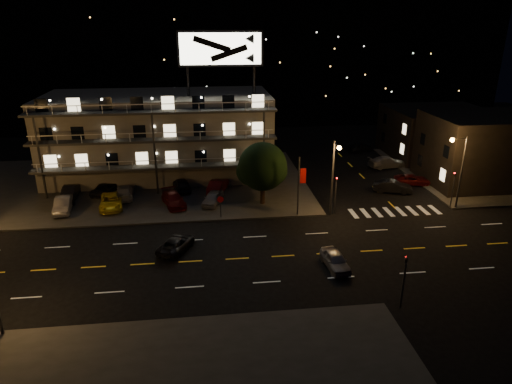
{
  "coord_description": "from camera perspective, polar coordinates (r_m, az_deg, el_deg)",
  "views": [
    {
      "loc": [
        -4.48,
        -34.55,
        19.38
      ],
      "look_at": [
        0.58,
        8.0,
        3.0
      ],
      "focal_mm": 32.0,
      "sensor_mm": 36.0,
      "label": 1
    }
  ],
  "objects": [
    {
      "name": "side_car_0",
      "position": [
        56.31,
        16.71,
        0.66
      ],
      "size": [
        4.72,
        2.87,
        1.47
      ],
      "primitive_type": "imported",
      "rotation": [
        0.0,
        0.0,
        1.25
      ],
      "color": "black",
      "rests_on": "ground"
    },
    {
      "name": "side_bldg_back",
      "position": [
        73.16,
        21.69,
        6.9
      ],
      "size": [
        14.06,
        12.0,
        7.0
      ],
      "color": "black",
      "rests_on": "ground"
    },
    {
      "name": "streetlight_nc",
      "position": [
        46.71,
        9.71,
        2.63
      ],
      "size": [
        0.44,
        1.92,
        8.0
      ],
      "color": "#2D2D30",
      "rests_on": "ground"
    },
    {
      "name": "side_car_3",
      "position": [
        72.65,
        12.9,
        5.46
      ],
      "size": [
        4.25,
        2.62,
        1.35
      ],
      "primitive_type": "imported",
      "rotation": [
        0.0,
        0.0,
        1.85
      ],
      "color": "black",
      "rests_on": "ground"
    },
    {
      "name": "signal_ne",
      "position": [
        53.26,
        23.47,
        0.72
      ],
      "size": [
        0.27,
        0.2,
        4.6
      ],
      "color": "#2D2D30",
      "rests_on": "ground"
    },
    {
      "name": "signal_sw",
      "position": [
        33.81,
        18.04,
        -10.05
      ],
      "size": [
        0.2,
        0.27,
        4.6
      ],
      "color": "#2D2D30",
      "rests_on": "ground"
    },
    {
      "name": "motel",
      "position": [
        60.34,
        -11.87,
        7.02
      ],
      "size": [
        28.0,
        13.8,
        18.1
      ],
      "color": "gray",
      "rests_on": "ground"
    },
    {
      "name": "side_car_1",
      "position": [
        59.84,
        18.96,
        1.46
      ],
      "size": [
        4.72,
        2.93,
        1.22
      ],
      "primitive_type": "imported",
      "rotation": [
        0.0,
        0.0,
        1.35
      ],
      "color": "#530C0B",
      "rests_on": "ground"
    },
    {
      "name": "ground",
      "position": [
        39.87,
        0.53,
        -8.17
      ],
      "size": [
        140.0,
        140.0,
        0.0
      ],
      "primitive_type": "plane",
      "color": "black",
      "rests_on": "ground"
    },
    {
      "name": "hill_backdrop",
      "position": [
        103.64,
        -7.89,
        16.4
      ],
      "size": [
        120.0,
        25.0,
        24.0
      ],
      "color": "black",
      "rests_on": "ground"
    },
    {
      "name": "lot_car_6",
      "position": [
        56.04,
        -18.4,
        0.42
      ],
      "size": [
        2.89,
        4.81,
        1.25
      ],
      "primitive_type": "imported",
      "rotation": [
        0.0,
        0.0,
        2.95
      ],
      "color": "black",
      "rests_on": "curb_nw"
    },
    {
      "name": "lot_car_7",
      "position": [
        54.05,
        -16.08,
        0.04
      ],
      "size": [
        2.23,
        5.09,
        1.45
      ],
      "primitive_type": "imported",
      "rotation": [
        0.0,
        0.0,
        3.18
      ],
      "color": "gray",
      "rests_on": "curb_nw"
    },
    {
      "name": "side_bldg_front",
      "position": [
        63.02,
        26.74,
        4.77
      ],
      "size": [
        14.06,
        10.0,
        8.5
      ],
      "color": "black",
      "rests_on": "ground"
    },
    {
      "name": "streetlight_ne",
      "position": [
        52.46,
        24.08,
        3.11
      ],
      "size": [
        1.92,
        0.44,
        8.0
      ],
      "color": "#2D2D30",
      "rests_on": "ground"
    },
    {
      "name": "lot_car_8",
      "position": [
        54.99,
        -9.32,
        0.99
      ],
      "size": [
        2.76,
        4.66,
        1.49
      ],
      "primitive_type": "imported",
      "rotation": [
        0.0,
        0.0,
        3.39
      ],
      "color": "black",
      "rests_on": "curb_nw"
    },
    {
      "name": "banner_north",
      "position": [
        46.8,
        5.43,
        0.89
      ],
      "size": [
        0.83,
        0.16,
        6.4
      ],
      "color": "#2D2D30",
      "rests_on": "ground"
    },
    {
      "name": "road_car_east",
      "position": [
        38.61,
        9.89,
        -8.4
      ],
      "size": [
        1.95,
        4.13,
        1.36
      ],
      "primitive_type": "imported",
      "rotation": [
        0.0,
        0.0,
        0.09
      ],
      "color": "gray",
      "rests_on": "ground"
    },
    {
      "name": "lot_car_9",
      "position": [
        53.94,
        -4.76,
        0.81
      ],
      "size": [
        2.88,
        4.83,
        1.5
      ],
      "primitive_type": "imported",
      "rotation": [
        0.0,
        0.0,
        2.84
      ],
      "color": "#530C0B",
      "rests_on": "curb_nw"
    },
    {
      "name": "road_car_west",
      "position": [
        41.36,
        -9.95,
        -6.4
      ],
      "size": [
        3.71,
        4.9,
        1.24
      ],
      "primitive_type": "imported",
      "rotation": [
        0.0,
        0.0,
        2.71
      ],
      "color": "black",
      "rests_on": "ground"
    },
    {
      "name": "curb_nw",
      "position": [
        58.64,
        -15.73,
        0.88
      ],
      "size": [
        44.0,
        24.0,
        0.15
      ],
      "primitive_type": "cube",
      "color": "#333331",
      "rests_on": "ground"
    },
    {
      "name": "curb_ne",
      "position": [
        67.36,
        24.4,
        2.35
      ],
      "size": [
        16.0,
        24.0,
        0.15
      ],
      "primitive_type": "cube",
      "color": "#333331",
      "rests_on": "ground"
    },
    {
      "name": "lot_car_1",
      "position": [
        52.43,
        -22.98,
        -1.48
      ],
      "size": [
        2.1,
        4.65,
        1.48
      ],
      "primitive_type": "imported",
      "rotation": [
        0.0,
        0.0,
        0.12
      ],
      "color": "gray",
      "rests_on": "curb_nw"
    },
    {
      "name": "lot_car_5",
      "position": [
        56.62,
        -22.09,
        0.22
      ],
      "size": [
        1.62,
        4.3,
        1.4
      ],
      "primitive_type": "imported",
      "rotation": [
        0.0,
        0.0,
        3.17
      ],
      "color": "black",
      "rests_on": "curb_nw"
    },
    {
      "name": "lot_car_3",
      "position": [
        50.67,
        -10.26,
        -0.89
      ],
      "size": [
        3.25,
        5.16,
        1.39
      ],
      "primitive_type": "imported",
      "rotation": [
        0.0,
        0.0,
        0.29
      ],
      "color": "#530C0B",
      "rests_on": "curb_nw"
    },
    {
      "name": "lot_car_4",
      "position": [
        50.46,
        -5.41,
        -0.74
      ],
      "size": [
        2.87,
        4.35,
        1.38
      ],
      "primitive_type": "imported",
      "rotation": [
        0.0,
        0.0,
        -0.34
      ],
      "color": "gray",
      "rests_on": "curb_nw"
    },
    {
      "name": "stop_sign",
      "position": [
        46.62,
        -4.46,
        -1.42
      ],
      "size": [
        0.91,
        0.11,
        2.61
      ],
      "color": "#2D2D30",
      "rests_on": "ground"
    },
    {
      "name": "side_car_2",
      "position": [
        65.65,
        16.06,
        3.61
      ],
      "size": [
        5.5,
        2.87,
        1.52
      ],
      "primitive_type": "imported",
      "rotation": [
        0.0,
        0.0,
        1.72
      ],
      "color": "gray",
      "rests_on": "ground"
    },
    {
      "name": "tree",
      "position": [
        49.23,
        0.78,
        3.03
      ],
      "size": [
        5.49,
        5.29,
        6.92
      ],
      "color": "black",
      "rests_on": "curb_nw"
    },
    {
      "name": "lot_car_2",
      "position": [
        51.63,
        -17.64,
        -1.15
      ],
      "size": [
        2.93,
        5.29,
        1.4
      ],
      "primitive_type": "imported",
      "rotation": [
        0.0,
        0.0,
        0.12
      ],
      "color": "yellow",
      "rests_on": "curb_nw"
    },
    {
      "name": "signal_nw",
      "position": [
        48.14,
        9.93,
        0.15
      ],
      "size": [
        0.2,
        0.27,
        4.6
      ],
      "color": "#2D2D30",
      "rests_on": "ground"
    },
    {
      "name": "lot_car_0",
      "position": [
        52.87,
        -22.82,
        -1.38
      ],
      "size": [
        1.74,
        3.88,
        1.3
      ],
      "primitive_type": "imported",
      "rotation": [
        0.0,
        0.0,
        0.06
      ],
      "color": "black",
      "rests_on": "curb_nw"
    }
  ]
}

